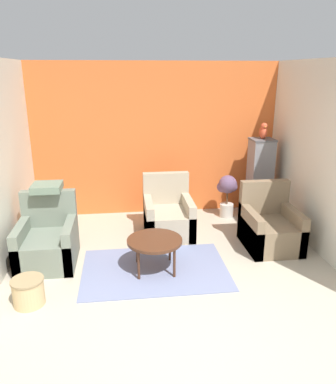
# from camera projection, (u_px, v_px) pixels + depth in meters

# --- Properties ---
(ground_plane) EXTENTS (20.00, 20.00, 0.00)m
(ground_plane) POSITION_uv_depth(u_px,v_px,m) (189.00, 334.00, 3.84)
(ground_plane) COLOR #B2A893
(ground_plane) RESTS_ON ground
(wall_back_accent) EXTENTS (4.53, 0.06, 2.75)m
(wall_back_accent) POSITION_uv_depth(u_px,v_px,m) (156.00, 140.00, 6.82)
(wall_back_accent) COLOR orange
(wall_back_accent) RESTS_ON ground_plane
(wall_right) EXTENTS (0.06, 3.57, 2.75)m
(wall_right) POSITION_uv_depth(u_px,v_px,m) (322.00, 159.00, 5.36)
(wall_right) COLOR beige
(wall_right) RESTS_ON ground_plane
(area_rug) EXTENTS (1.95, 1.33, 0.01)m
(area_rug) POSITION_uv_depth(u_px,v_px,m) (155.00, 269.00, 5.08)
(area_rug) COLOR slate
(area_rug) RESTS_ON ground_plane
(coffee_table) EXTENTS (0.74, 0.74, 0.45)m
(coffee_table) POSITION_uv_depth(u_px,v_px,m) (155.00, 242.00, 4.96)
(coffee_table) COLOR #472819
(coffee_table) RESTS_ON ground_plane
(armchair_left) EXTENTS (0.77, 0.88, 0.96)m
(armchair_left) POSITION_uv_depth(u_px,v_px,m) (48.00, 243.00, 5.21)
(armchair_left) COLOR slate
(armchair_left) RESTS_ON ground_plane
(armchair_right) EXTENTS (0.77, 0.88, 0.96)m
(armchair_right) POSITION_uv_depth(u_px,v_px,m) (270.00, 228.00, 5.69)
(armchair_right) COLOR #7A664C
(armchair_right) RESTS_ON ground_plane
(armchair_middle) EXTENTS (0.77, 0.88, 0.96)m
(armchair_middle) POSITION_uv_depth(u_px,v_px,m) (168.00, 216.00, 6.15)
(armchair_middle) COLOR tan
(armchair_middle) RESTS_ON ground_plane
(birdcage) EXTENTS (0.45, 0.45, 1.45)m
(birdcage) POSITION_uv_depth(u_px,v_px,m) (260.00, 179.00, 6.76)
(birdcage) COLOR #555559
(birdcage) RESTS_ON ground_plane
(parrot) EXTENTS (0.13, 0.24, 0.29)m
(parrot) POSITION_uv_depth(u_px,v_px,m) (263.00, 131.00, 6.50)
(parrot) COLOR #D14C2D
(parrot) RESTS_ON birdcage
(potted_plant) EXTENTS (0.36, 0.33, 0.79)m
(potted_plant) POSITION_uv_depth(u_px,v_px,m) (227.00, 191.00, 6.80)
(potted_plant) COLOR beige
(potted_plant) RESTS_ON ground_plane
(wicker_basket) EXTENTS (0.37, 0.37, 0.32)m
(wicker_basket) POSITION_uv_depth(u_px,v_px,m) (28.00, 291.00, 4.29)
(wicker_basket) COLOR tan
(wicker_basket) RESTS_ON ground_plane
(throw_pillow) EXTENTS (0.41, 0.41, 0.10)m
(throw_pillow) POSITION_uv_depth(u_px,v_px,m) (47.00, 187.00, 5.30)
(throw_pillow) COLOR slate
(throw_pillow) RESTS_ON armchair_left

